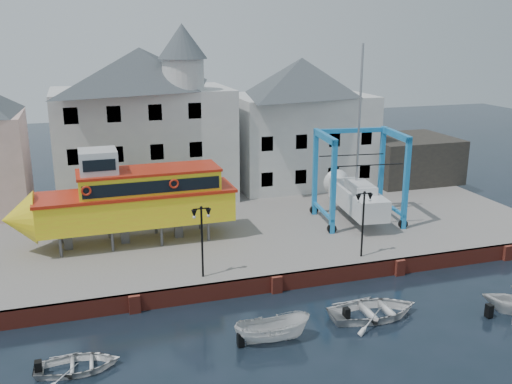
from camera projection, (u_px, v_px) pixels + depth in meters
name	position (u px, v px, depth m)	size (l,w,h in m)	color
ground	(276.00, 292.00, 32.72)	(140.00, 140.00, 0.00)	#16232D
hardstanding	(227.00, 224.00, 42.67)	(44.00, 22.00, 1.00)	slate
quay_wall	(276.00, 283.00, 32.68)	(44.00, 0.47, 1.00)	maroon
building_white_main	(145.00, 122.00, 46.17)	(14.00, 8.30, 14.00)	#BCBCBC
building_white_right	(301.00, 122.00, 50.95)	(12.00, 8.00, 11.20)	#BCBCBC
shed_dark	(408.00, 158.00, 53.01)	(8.00, 7.00, 4.00)	#262421
lamp_post_left	(202.00, 224.00, 31.52)	(1.12, 0.32, 4.20)	black
lamp_post_right	(364.00, 207.00, 34.43)	(1.12, 0.32, 4.20)	black
tour_boat	(123.00, 199.00, 36.74)	(14.56, 3.64, 6.33)	#59595E
travel_lift	(354.00, 190.00, 41.97)	(6.40, 8.56, 12.64)	#1160A0
motorboat_a	(272.00, 341.00, 27.54)	(1.40, 3.73, 1.44)	silver
motorboat_b	(374.00, 317.00, 29.89)	(3.46, 4.85, 1.00)	silver
motorboat_d	(78.00, 370.00, 25.20)	(2.62, 3.67, 0.76)	silver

